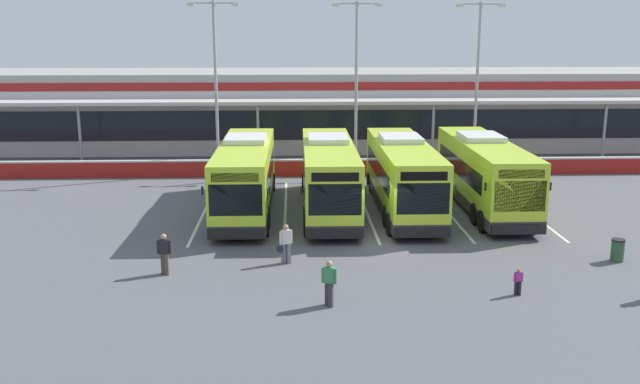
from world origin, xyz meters
name	(u,v)px	position (x,y,z in m)	size (l,w,h in m)	color
ground_plane	(379,242)	(0.00, 0.00, 0.00)	(200.00, 200.00, 0.00)	#56565B
terminal_building	(339,108)	(0.00, 26.91, 3.01)	(70.00, 13.00, 6.00)	silver
red_barrier_wall	(351,167)	(0.00, 14.50, 0.56)	(60.00, 0.40, 1.10)	maroon
coach_bus_leftmost	(246,177)	(-6.23, 5.67, 1.79)	(2.99, 12.17, 3.78)	#B7DB2D
coach_bus_left_centre	(329,177)	(-1.95, 5.58, 1.79)	(2.99, 12.17, 3.78)	#B7DB2D
coach_bus_centre	(403,176)	(1.89, 5.60, 1.79)	(2.99, 12.17, 3.78)	#B7DB2D
coach_bus_right_centre	(484,175)	(6.24, 5.91, 1.79)	(2.99, 12.17, 3.78)	#B7DB2D
bay_stripe_far_west	(205,210)	(-8.40, 6.00, 0.00)	(0.14, 13.00, 0.01)	silver
bay_stripe_west	(285,209)	(-4.20, 6.00, 0.00)	(0.14, 13.00, 0.01)	silver
bay_stripe_mid_west	(365,208)	(0.00, 6.00, 0.00)	(0.14, 13.00, 0.01)	silver
bay_stripe_centre	(444,207)	(4.20, 6.00, 0.00)	(0.14, 13.00, 0.01)	silver
bay_stripe_mid_east	(522,207)	(8.40, 6.00, 0.00)	(0.14, 13.00, 0.01)	silver
pedestrian_with_handbag	(286,243)	(-4.12, -2.78, 0.86)	(0.65, 0.42, 1.62)	slate
pedestrian_in_dark_coat	(329,282)	(-2.60, -7.31, 0.87)	(0.53, 0.38, 1.62)	#33333D
pedestrian_child	(518,281)	(4.13, -6.58, 0.54)	(0.33, 0.18, 1.00)	black
pedestrian_near_bin	(164,253)	(-8.75, -3.88, 0.87)	(0.53, 0.30, 1.62)	#4C4238
lamp_post_west	(216,76)	(-8.70, 16.03, 6.29)	(3.24, 0.28, 11.00)	#9E9EA3
lamp_post_centre	(356,75)	(0.45, 16.75, 6.29)	(3.24, 0.28, 11.00)	#9E9EA3
lamp_post_east	(477,74)	(8.65, 17.30, 6.29)	(3.24, 0.28, 11.00)	#9E9EA3
litter_bin	(618,250)	(9.37, -3.04, 0.47)	(0.54, 0.54, 0.93)	#2D5133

